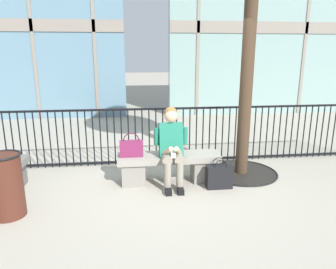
{
  "coord_description": "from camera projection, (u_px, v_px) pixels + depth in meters",
  "views": [
    {
      "loc": [
        -0.58,
        -4.63,
        1.99
      ],
      "look_at": [
        0.0,
        0.1,
        0.75
      ],
      "focal_mm": 33.39,
      "sensor_mm": 36.0,
      "label": 1
    }
  ],
  "objects": [
    {
      "name": "ground_plane",
      "position": [
        169.0,
        181.0,
        5.02
      ],
      "size": [
        60.0,
        60.0,
        0.0
      ],
      "primitive_type": "plane",
      "color": "#A8A091"
    },
    {
      "name": "trash_can",
      "position": [
        6.0,
        185.0,
        3.85
      ],
      "size": [
        0.43,
        0.43,
        0.82
      ],
      "color": "#4C2319",
      "rests_on": "ground"
    },
    {
      "name": "handbag_on_bench",
      "position": [
        131.0,
        148.0,
        4.8
      ],
      "size": [
        0.35,
        0.14,
        0.37
      ],
      "color": "#7A234C",
      "rests_on": "stone_bench"
    },
    {
      "name": "stone_bench",
      "position": [
        169.0,
        165.0,
        4.95
      ],
      "size": [
        1.6,
        0.44,
        0.45
      ],
      "color": "gray",
      "rests_on": "ground"
    },
    {
      "name": "plaza_railing",
      "position": [
        163.0,
        135.0,
        5.74
      ],
      "size": [
        7.79,
        0.04,
        1.05
      ],
      "color": "black",
      "rests_on": "ground"
    },
    {
      "name": "seated_person_with_phone",
      "position": [
        171.0,
        145.0,
        4.73
      ],
      "size": [
        0.52,
        0.66,
        1.21
      ],
      "color": "gray",
      "rests_on": "ground"
    },
    {
      "name": "shopping_bag",
      "position": [
        219.0,
        176.0,
        4.74
      ],
      "size": [
        0.39,
        0.18,
        0.46
      ],
      "color": "black",
      "rests_on": "ground"
    }
  ]
}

